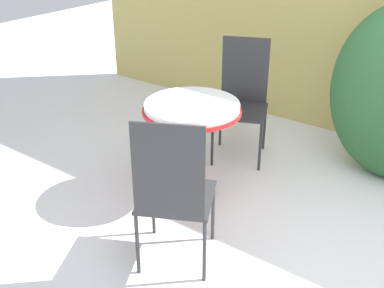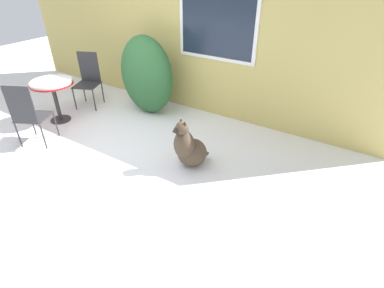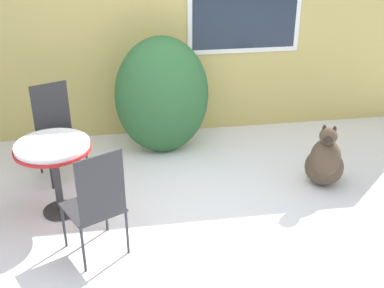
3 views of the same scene
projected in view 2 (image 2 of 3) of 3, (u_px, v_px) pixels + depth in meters
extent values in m
plane|color=white|center=(98.00, 150.00, 4.83)|extent=(16.00, 16.00, 0.00)
cube|color=tan|center=(174.00, 32.00, 5.65)|extent=(8.00, 0.06, 2.88)
cube|color=white|center=(217.00, 23.00, 5.06)|extent=(1.49, 0.04, 1.23)
cube|color=#1E2838|center=(217.00, 24.00, 5.05)|extent=(1.37, 0.01, 1.11)
ellipsoid|color=#2D6033|center=(146.00, 76.00, 5.66)|extent=(1.15, 0.61, 1.49)
cylinder|color=#2D2D30|center=(61.00, 119.00, 5.72)|extent=(0.37, 0.37, 0.03)
cylinder|color=#2D2D30|center=(56.00, 102.00, 5.53)|extent=(0.07, 0.07, 0.69)
cylinder|color=red|center=(52.00, 84.00, 5.34)|extent=(0.74, 0.74, 0.03)
cylinder|color=white|center=(51.00, 82.00, 5.32)|extent=(0.72, 0.72, 0.04)
cube|color=#2D2D30|center=(87.00, 85.00, 6.03)|extent=(0.60, 0.60, 0.02)
cube|color=#2D2D30|center=(89.00, 67.00, 6.06)|extent=(0.39, 0.18, 0.60)
cylinder|color=#2D2D30|center=(75.00, 99.00, 6.01)|extent=(0.02, 0.02, 0.45)
cylinder|color=#2D2D30|center=(94.00, 101.00, 5.95)|extent=(0.02, 0.02, 0.45)
cylinder|color=#2D2D30|center=(84.00, 91.00, 6.36)|extent=(0.02, 0.02, 0.45)
cylinder|color=#2D2D30|center=(103.00, 93.00, 6.30)|extent=(0.02, 0.02, 0.45)
cube|color=#2D2D30|center=(34.00, 117.00, 4.82)|extent=(0.61, 0.61, 0.02)
cube|color=#2D2D30|center=(20.00, 105.00, 4.48)|extent=(0.38, 0.20, 0.60)
cylinder|color=#2D2D30|center=(56.00, 124.00, 5.11)|extent=(0.02, 0.02, 0.45)
cylinder|color=#2D2D30|center=(33.00, 123.00, 5.14)|extent=(0.02, 0.02, 0.45)
cylinder|color=#2D2D30|center=(43.00, 136.00, 4.75)|extent=(0.02, 0.02, 0.45)
cylinder|color=#2D2D30|center=(18.00, 135.00, 4.79)|extent=(0.02, 0.02, 0.45)
ellipsoid|color=#4C3D2D|center=(192.00, 152.00, 4.40)|extent=(0.57, 0.58, 0.41)
ellipsoid|color=#4C3D2D|center=(184.00, 145.00, 4.25)|extent=(0.42, 0.41, 0.45)
sphere|color=#4C3D2D|center=(182.00, 128.00, 4.09)|extent=(0.19, 0.19, 0.19)
cone|color=#2D241B|center=(174.00, 131.00, 4.04)|extent=(0.12, 0.10, 0.11)
ellipsoid|color=#2D241B|center=(181.00, 122.00, 4.10)|extent=(0.05, 0.04, 0.09)
ellipsoid|color=#2D241B|center=(185.00, 125.00, 4.02)|extent=(0.05, 0.04, 0.09)
ellipsoid|color=#4C3D2D|center=(203.00, 155.00, 4.55)|extent=(0.17, 0.22, 0.08)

